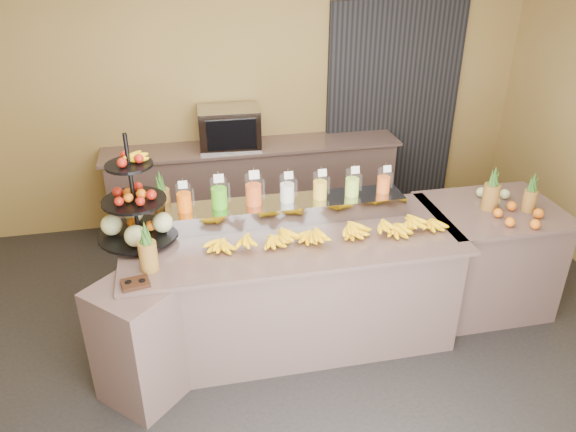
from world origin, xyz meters
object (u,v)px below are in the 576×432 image
object	(u,v)px
pitcher_tray	(287,210)
condiment_caddy	(135,283)
fruit_stand	(141,214)
right_fruit_pile	(513,207)
oven_warmer	(229,128)
banana_heap	(332,229)

from	to	relation	value
pitcher_tray	condiment_caddy	distance (m)	1.33
fruit_stand	right_fruit_pile	world-z (taller)	fruit_stand
right_fruit_pile	oven_warmer	xyz separation A→B (m)	(-2.02, 1.98, 0.14)
fruit_stand	right_fruit_pile	xyz separation A→B (m)	(2.85, -0.21, -0.14)
banana_heap	condiment_caddy	distance (m)	1.44
right_fruit_pile	banana_heap	bearing A→B (deg)	-178.01
banana_heap	fruit_stand	distance (m)	1.38
pitcher_tray	fruit_stand	size ratio (longest dim) A/B	2.27
fruit_stand	right_fruit_pile	bearing A→B (deg)	-15.16
pitcher_tray	oven_warmer	bearing A→B (deg)	98.74
oven_warmer	fruit_stand	bearing A→B (deg)	-113.16
condiment_caddy	oven_warmer	world-z (taller)	oven_warmer
pitcher_tray	oven_warmer	xyz separation A→B (m)	(-0.26, 1.67, 0.13)
condiment_caddy	right_fruit_pile	world-z (taller)	right_fruit_pile
banana_heap	condiment_caddy	bearing A→B (deg)	-166.66
pitcher_tray	right_fruit_pile	distance (m)	1.79
banana_heap	right_fruit_pile	world-z (taller)	right_fruit_pile
fruit_stand	condiment_caddy	xyz separation A→B (m)	(-0.05, -0.59, -0.20)
fruit_stand	oven_warmer	xyz separation A→B (m)	(0.83, 1.77, -0.01)
fruit_stand	oven_warmer	distance (m)	1.96
oven_warmer	condiment_caddy	bearing A→B (deg)	-108.38
banana_heap	oven_warmer	xyz separation A→B (m)	(-0.52, 2.03, 0.13)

